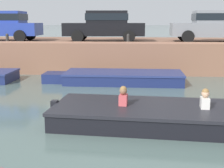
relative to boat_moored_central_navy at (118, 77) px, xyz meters
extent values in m
plane|color=#4C605B|center=(0.67, -4.25, -0.24)|extent=(400.00, 400.00, 0.00)
cube|color=brown|center=(0.67, 4.79, 0.52)|extent=(60.00, 6.00, 1.52)
cube|color=#9F6C52|center=(0.67, 1.91, 1.32)|extent=(60.00, 0.24, 0.08)
cube|color=navy|center=(0.24, 0.00, -0.04)|extent=(4.84, 1.86, 0.40)
cube|color=navy|center=(-2.65, 0.04, -0.04)|extent=(0.98, 1.00, 0.40)
cube|color=navy|center=(0.24, 0.00, 0.20)|extent=(4.90, 1.92, 0.08)
cube|color=brown|center=(0.60, -0.01, 0.10)|extent=(0.26, 1.61, 0.06)
cube|color=black|center=(1.52, -5.33, -0.04)|extent=(5.82, 2.47, 0.40)
cube|color=black|center=(1.52, -5.33, 0.20)|extent=(5.88, 2.54, 0.08)
cube|color=brown|center=(1.09, -5.30, 0.10)|extent=(0.39, 1.82, 0.06)
cube|color=black|center=(-1.41, -5.09, 0.06)|extent=(0.18, 0.21, 0.45)
cube|color=silver|center=(2.37, -5.40, 0.28)|extent=(0.23, 0.34, 0.44)
sphere|color=tan|center=(2.37, -5.40, 0.60)|extent=(0.19, 0.19, 0.19)
sphere|color=olive|center=(2.37, -5.40, 0.64)|extent=(0.17, 0.17, 0.17)
cube|color=#C64C51|center=(0.39, -5.24, 0.28)|extent=(0.23, 0.34, 0.44)
sphere|color=brown|center=(0.39, -5.24, 0.60)|extent=(0.19, 0.19, 0.19)
sphere|color=olive|center=(0.39, -5.24, 0.64)|extent=(0.17, 0.17, 0.17)
cube|color=#233893|center=(-6.27, 3.37, 1.90)|extent=(3.97, 1.77, 0.64)
cube|color=#233893|center=(-6.11, 3.37, 2.52)|extent=(2.00, 1.52, 0.60)
cube|color=black|center=(-6.11, 3.37, 2.52)|extent=(2.08, 1.56, 0.33)
cylinder|color=black|center=(-5.03, 2.53, 1.58)|extent=(0.60, 0.19, 0.60)
cylinder|color=black|center=(-5.07, 4.25, 1.58)|extent=(0.60, 0.19, 0.60)
cube|color=black|center=(-0.89, 3.37, 1.90)|extent=(4.15, 1.97, 0.64)
cube|color=black|center=(-0.72, 3.37, 2.52)|extent=(2.10, 1.66, 0.60)
cube|color=black|center=(-0.72, 3.37, 2.52)|extent=(2.19, 1.70, 0.33)
cylinder|color=black|center=(-2.10, 2.40, 1.58)|extent=(0.61, 0.21, 0.60)
cylinder|color=black|center=(-2.19, 4.22, 1.58)|extent=(0.61, 0.21, 0.60)
cylinder|color=black|center=(0.42, 2.51, 1.58)|extent=(0.61, 0.21, 0.60)
cylinder|color=black|center=(0.33, 4.33, 1.58)|extent=(0.61, 0.21, 0.60)
cube|color=slate|center=(4.49, 3.37, 1.90)|extent=(3.97, 1.86, 0.64)
cube|color=slate|center=(4.65, 3.36, 2.52)|extent=(2.01, 1.59, 0.60)
cube|color=black|center=(4.65, 3.36, 2.52)|extent=(2.09, 1.62, 0.33)
cylinder|color=black|center=(3.25, 2.52, 1.58)|extent=(0.61, 0.20, 0.60)
cylinder|color=black|center=(3.30, 4.29, 1.58)|extent=(0.61, 0.20, 0.60)
cylinder|color=#2D2B28|center=(-5.48, 2.04, 1.46)|extent=(0.14, 0.14, 0.35)
sphere|color=#2D2B28|center=(-5.48, 2.04, 1.65)|extent=(0.15, 0.15, 0.15)
cylinder|color=#2D2B28|center=(0.38, 2.04, 1.46)|extent=(0.14, 0.14, 0.35)
sphere|color=#2D2B28|center=(0.38, 2.04, 1.65)|extent=(0.15, 0.15, 0.15)
camera|label=1|loc=(0.61, -12.82, 2.31)|focal=50.00mm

